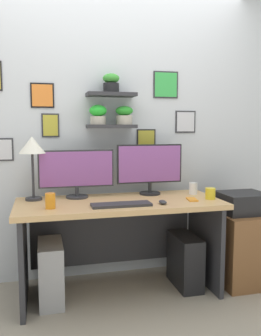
% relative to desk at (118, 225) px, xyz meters
% --- Properties ---
extents(ground_plane, '(8.00, 8.00, 0.00)m').
position_rel_desk_xyz_m(ground_plane, '(0.00, -0.05, -0.54)').
color(ground_plane, gray).
extents(back_wall_assembly, '(4.40, 0.24, 2.70)m').
position_rel_desk_xyz_m(back_wall_assembly, '(-0.00, 0.38, 0.82)').
color(back_wall_assembly, silver).
rests_on(back_wall_assembly, ground).
extents(desk, '(1.59, 0.68, 0.75)m').
position_rel_desk_xyz_m(desk, '(0.00, 0.00, 0.00)').
color(desk, tan).
rests_on(desk, ground).
extents(monitor_left, '(0.61, 0.18, 0.39)m').
position_rel_desk_xyz_m(monitor_left, '(-0.31, 0.16, 0.43)').
color(monitor_left, '#2D2D33').
rests_on(monitor_left, desk).
extents(monitor_right, '(0.57, 0.18, 0.43)m').
position_rel_desk_xyz_m(monitor_right, '(0.31, 0.16, 0.45)').
color(monitor_right, black).
rests_on(monitor_right, desk).
extents(keyboard, '(0.44, 0.14, 0.02)m').
position_rel_desk_xyz_m(keyboard, '(-0.03, -0.23, 0.22)').
color(keyboard, '#2D2D33').
rests_on(keyboard, desk).
extents(computer_mouse, '(0.06, 0.09, 0.03)m').
position_rel_desk_xyz_m(computer_mouse, '(0.29, -0.25, 0.23)').
color(computer_mouse, '#2D2D33').
rests_on(computer_mouse, desk).
extents(desk_lamp, '(0.21, 0.21, 0.50)m').
position_rel_desk_xyz_m(desk_lamp, '(-0.65, 0.14, 0.62)').
color(desk_lamp, '#2D2D33').
rests_on(desk_lamp, desk).
extents(cell_phone, '(0.09, 0.15, 0.01)m').
position_rel_desk_xyz_m(cell_phone, '(0.56, -0.16, 0.22)').
color(cell_phone, orange).
rests_on(cell_phone, desk).
extents(coffee_mug, '(0.08, 0.08, 0.09)m').
position_rel_desk_xyz_m(coffee_mug, '(0.72, -0.16, 0.26)').
color(coffee_mug, yellow).
rests_on(coffee_mug, desk).
extents(pen_cup, '(0.07, 0.07, 0.10)m').
position_rel_desk_xyz_m(pen_cup, '(0.67, 0.07, 0.26)').
color(pen_cup, white).
rests_on(pen_cup, desk).
extents(water_cup, '(0.07, 0.07, 0.11)m').
position_rel_desk_xyz_m(water_cup, '(-0.53, -0.19, 0.27)').
color(water_cup, orange).
rests_on(water_cup, desk).
extents(drawer_cabinet, '(0.44, 0.50, 0.60)m').
position_rel_desk_xyz_m(drawer_cabinet, '(1.06, -0.09, -0.24)').
color(drawer_cabinet, brown).
rests_on(drawer_cabinet, ground).
extents(printer, '(0.38, 0.34, 0.17)m').
position_rel_desk_xyz_m(printer, '(1.06, -0.09, 0.15)').
color(printer, black).
rests_on(printer, drawer_cabinet).
extents(computer_tower_left, '(0.18, 0.40, 0.46)m').
position_rel_desk_xyz_m(computer_tower_left, '(-0.54, -0.07, -0.31)').
color(computer_tower_left, '#99999E').
rests_on(computer_tower_left, ground).
extents(computer_tower_right, '(0.18, 0.40, 0.43)m').
position_rel_desk_xyz_m(computer_tower_right, '(0.55, -0.06, -0.32)').
color(computer_tower_right, black).
rests_on(computer_tower_right, ground).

